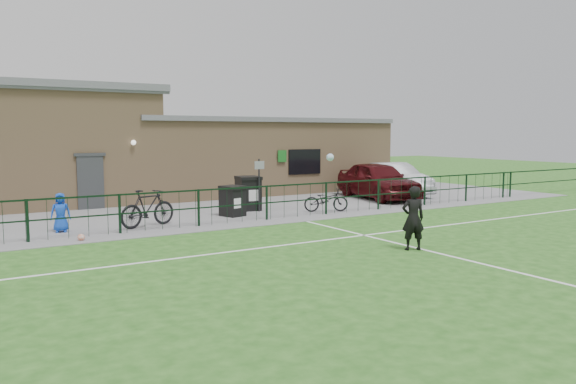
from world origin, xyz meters
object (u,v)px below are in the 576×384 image
wheelie_bin_left (232,202)px  bicycle_e (326,200)px  wheelie_bin_right (248,194)px  spectator_child (61,212)px  car_silver (394,179)px  bicycle_d (148,208)px  ball_ground (81,237)px  sign_post (259,185)px  car_maroon (378,180)px

wheelie_bin_left → bicycle_e: (3.52, -0.83, -0.06)m
wheelie_bin_left → wheelie_bin_right: 1.65m
bicycle_e → spectator_child: spectator_child is taller
car_silver → bicycle_e: (-6.23, -3.08, -0.32)m
spectator_child → bicycle_d: bearing=2.4°
wheelie_bin_right → ball_ground: size_ratio=6.08×
sign_post → ball_ground: 7.44m
wheelie_bin_right → ball_ground: (-6.81, -3.02, -0.53)m
wheelie_bin_right → bicycle_e: size_ratio=0.73×
car_maroon → spectator_child: (-13.77, -1.57, -0.25)m
wheelie_bin_left → spectator_child: (-5.83, -0.22, 0.09)m
bicycle_d → wheelie_bin_right: bearing=-85.7°
car_maroon → bicycle_d: bearing=-160.7°
wheelie_bin_right → car_maroon: size_ratio=0.25×
car_silver → bicycle_e: size_ratio=2.76×
wheelie_bin_right → ball_ground: 7.47m
wheelie_bin_left → bicycle_d: bearing=175.3°
car_silver → ball_ground: bearing=-155.0°
car_maroon → car_silver: size_ratio=1.06×
sign_post → spectator_child: 7.25m
bicycle_d → spectator_child: bicycle_d is taller
bicycle_d → ball_ground: (-2.29, -1.24, -0.52)m
wheelie_bin_right → car_silver: size_ratio=0.26×
spectator_child → car_silver: bearing=21.7°
spectator_child → wheelie_bin_left: bearing=14.8°
sign_post → ball_ground: size_ratio=10.00×
car_silver → car_maroon: bearing=-143.4°
wheelie_bin_right → bicycle_e: wheelie_bin_right is taller
bicycle_d → spectator_child: bearing=62.5°
car_maroon → car_silver: car_maroon is taller
wheelie_bin_right → car_maroon: bearing=11.4°
spectator_child → ball_ground: size_ratio=5.92×
wheelie_bin_left → bicycle_e: wheelie_bin_left is taller
bicycle_e → wheelie_bin_right: bearing=74.8°
wheelie_bin_right → spectator_child: 7.17m
car_silver → spectator_child: bearing=-161.2°
bicycle_d → ball_ground: 2.66m
sign_post → car_maroon: sign_post is taller
spectator_child → ball_ground: spectator_child is taller
sign_post → bicycle_d: sign_post is taller
sign_post → bicycle_d: 4.84m
car_maroon → bicycle_e: (-4.43, -2.17, -0.40)m
bicycle_e → bicycle_d: bearing=113.6°
car_maroon → car_silver: bearing=35.9°
wheelie_bin_right → sign_post: 0.73m
sign_post → wheelie_bin_right: bearing=104.7°
wheelie_bin_left → sign_post: 1.55m
car_silver → spectator_child: size_ratio=3.91×
bicycle_e → spectator_child: 9.36m
ball_ground → car_maroon: bearing=13.5°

